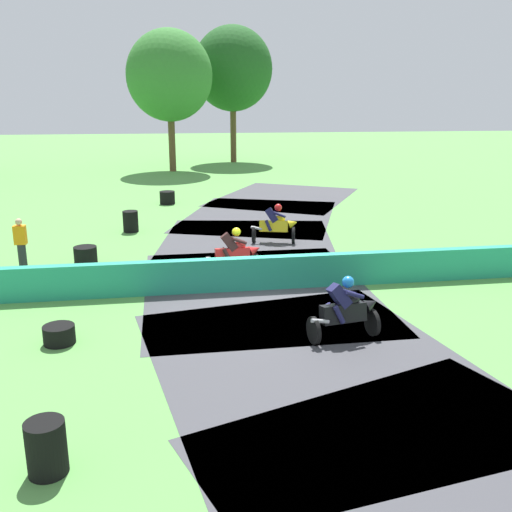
# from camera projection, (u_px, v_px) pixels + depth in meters

# --- Properties ---
(ground_plane) EXTENTS (120.00, 120.00, 0.00)m
(ground_plane) POSITION_uv_depth(u_px,v_px,m) (256.00, 289.00, 15.93)
(ground_plane) COLOR #569947
(track_asphalt) EXTENTS (12.05, 37.33, 0.01)m
(track_asphalt) POSITION_uv_depth(u_px,v_px,m) (315.00, 286.00, 16.18)
(track_asphalt) COLOR #3D3D42
(track_asphalt) RESTS_ON ground
(safety_barrier) EXTENTS (24.51, 1.32, 0.90)m
(safety_barrier) POSITION_uv_depth(u_px,v_px,m) (432.00, 265.00, 16.57)
(safety_barrier) COLOR #239375
(safety_barrier) RESTS_ON ground
(motorcycle_lead_yellow) EXTENTS (1.71, 1.03, 1.43)m
(motorcycle_lead_yellow) POSITION_uv_depth(u_px,v_px,m) (276.00, 224.00, 20.64)
(motorcycle_lead_yellow) COLOR black
(motorcycle_lead_yellow) RESTS_ON ground
(motorcycle_chase_red) EXTENTS (1.68, 0.80, 1.43)m
(motorcycle_chase_red) POSITION_uv_depth(u_px,v_px,m) (235.00, 252.00, 17.04)
(motorcycle_chase_red) COLOR black
(motorcycle_chase_red) RESTS_ON ground
(motorcycle_trailing_black) EXTENTS (1.68, 0.98, 1.43)m
(motorcycle_trailing_black) POSITION_uv_depth(u_px,v_px,m) (346.00, 310.00, 12.61)
(motorcycle_trailing_black) COLOR black
(motorcycle_trailing_black) RESTS_ON ground
(tire_stack_near) EXTENTS (0.72, 0.72, 0.60)m
(tire_stack_near) POSITION_uv_depth(u_px,v_px,m) (167.00, 198.00, 27.77)
(tire_stack_near) COLOR black
(tire_stack_near) RESTS_ON ground
(tire_stack_mid_a) EXTENTS (0.58, 0.58, 0.80)m
(tire_stack_mid_a) POSITION_uv_depth(u_px,v_px,m) (131.00, 221.00, 22.26)
(tire_stack_mid_a) COLOR black
(tire_stack_mid_a) RESTS_ON ground
(tire_stack_mid_b) EXTENTS (0.70, 0.70, 0.60)m
(tire_stack_mid_b) POSITION_uv_depth(u_px,v_px,m) (86.00, 256.00, 17.97)
(tire_stack_mid_b) COLOR black
(tire_stack_mid_b) RESTS_ON ground
(tire_stack_far) EXTENTS (0.67, 0.67, 0.40)m
(tire_stack_far) POSITION_uv_depth(u_px,v_px,m) (59.00, 335.00, 12.46)
(tire_stack_far) COLOR black
(tire_stack_far) RESTS_ON ground
(tire_stack_extra_a) EXTENTS (0.56, 0.56, 0.80)m
(tire_stack_extra_a) POSITION_uv_depth(u_px,v_px,m) (46.00, 448.00, 8.18)
(tire_stack_extra_a) COLOR black
(tire_stack_extra_a) RESTS_ON ground
(track_marshal) EXTENTS (0.34, 0.24, 1.63)m
(track_marshal) POSITION_uv_depth(u_px,v_px,m) (21.00, 246.00, 17.17)
(track_marshal) COLOR #232328
(track_marshal) RESTS_ON ground
(tree_far_left) EXTENTS (5.74, 5.74, 9.71)m
(tree_far_left) POSITION_uv_depth(u_px,v_px,m) (233.00, 69.00, 42.24)
(tree_far_left) COLOR brown
(tree_far_left) RESTS_ON ground
(tree_mid_rise) EXTENTS (5.51, 5.51, 9.01)m
(tree_mid_rise) POSITION_uv_depth(u_px,v_px,m) (169.00, 76.00, 37.46)
(tree_mid_rise) COLOR brown
(tree_mid_rise) RESTS_ON ground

